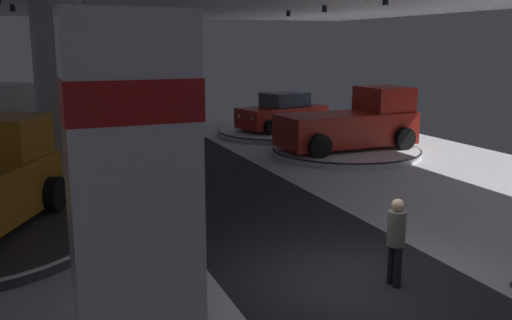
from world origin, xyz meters
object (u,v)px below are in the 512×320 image
at_px(visitor_walking_near, 396,237).
at_px(visitor_walking_far, 194,156).
at_px(display_platform_deep_right, 282,132).
at_px(display_platform_far_right, 346,151).
at_px(pickup_truck_far_right, 354,124).
at_px(column_left, 62,97).
at_px(brand_sign_pylon, 138,260).
at_px(display_car_deep_right, 283,113).

height_order(visitor_walking_near, visitor_walking_far, same).
bearing_deg(display_platform_deep_right, display_platform_far_right, -86.83).
height_order(display_platform_far_right, pickup_truck_far_right, pickup_truck_far_right).
bearing_deg(visitor_walking_far, display_platform_far_right, 20.53).
bearing_deg(visitor_walking_near, visitor_walking_far, 99.15).
height_order(column_left, pickup_truck_far_right, column_left).
relative_size(brand_sign_pylon, display_platform_far_right, 0.79).
xyz_separation_m(brand_sign_pylon, display_platform_deep_right, (10.02, 19.15, -2.16)).
height_order(brand_sign_pylon, pickup_truck_far_right, brand_sign_pylon).
bearing_deg(visitor_walking_far, visitor_walking_near, -80.85).
bearing_deg(brand_sign_pylon, visitor_walking_near, 31.24).
height_order(column_left, display_car_deep_right, column_left).
bearing_deg(visitor_walking_far, display_car_deep_right, 50.64).
distance_m(display_platform_far_right, pickup_truck_far_right, 1.10).
distance_m(brand_sign_pylon, visitor_walking_near, 5.95).
distance_m(display_platform_deep_right, pickup_truck_far_right, 5.46).
distance_m(pickup_truck_far_right, visitor_walking_near, 12.24).
relative_size(display_car_deep_right, display_platform_far_right, 0.80).
xyz_separation_m(column_left, visitor_walking_far, (3.61, -0.63, -1.84)).
height_order(display_car_deep_right, display_platform_far_right, display_car_deep_right).
height_order(display_platform_far_right, visitor_walking_far, visitor_walking_far).
bearing_deg(brand_sign_pylon, column_left, 90.00).
bearing_deg(brand_sign_pylon, display_platform_deep_right, 62.37).
xyz_separation_m(brand_sign_pylon, visitor_walking_near, (4.94, 3.00, -1.40)).
xyz_separation_m(display_platform_far_right, pickup_truck_far_right, (0.32, 0.02, 1.05)).
xyz_separation_m(display_platform_deep_right, visitor_walking_near, (-5.08, -16.15, 0.76)).
xyz_separation_m(visitor_walking_near, visitor_walking_far, (-1.34, 8.30, 0.00)).
height_order(column_left, display_platform_far_right, column_left).
distance_m(display_car_deep_right, visitor_walking_far, 10.17).
distance_m(display_platform_deep_right, display_car_deep_right, 0.88).
distance_m(pickup_truck_far_right, visitor_walking_far, 7.48).
relative_size(column_left, display_platform_far_right, 0.97).
height_order(display_platform_deep_right, visitor_walking_far, visitor_walking_far).
height_order(brand_sign_pylon, display_platform_deep_right, brand_sign_pylon).
distance_m(column_left, display_platform_deep_right, 12.63).
relative_size(brand_sign_pylon, display_platform_deep_right, 0.74).
bearing_deg(display_platform_far_right, display_car_deep_right, 92.85).
height_order(column_left, brand_sign_pylon, column_left).
bearing_deg(display_car_deep_right, column_left, -144.26).
relative_size(pickup_truck_far_right, visitor_walking_far, 3.39).
bearing_deg(display_platform_deep_right, display_car_deep_right, 14.67).
distance_m(display_car_deep_right, pickup_truck_far_right, 5.37).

